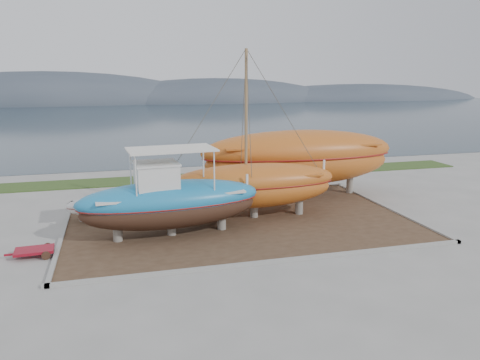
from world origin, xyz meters
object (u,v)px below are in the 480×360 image
object	(u,v)px
orange_sailboat	(254,136)
red_trailer	(35,253)
orange_bare_hull	(298,164)
blue_caique	(170,192)
white_dinghy	(105,207)

from	to	relation	value
orange_sailboat	red_trailer	distance (m)	12.16
orange_sailboat	orange_bare_hull	distance (m)	6.09
blue_caique	red_trailer	world-z (taller)	blue_caique
white_dinghy	orange_bare_hull	world-z (taller)	orange_bare_hull
blue_caique	red_trailer	size ratio (longest dim) A/B	3.70
orange_sailboat	red_trailer	size ratio (longest dim) A/B	3.80
orange_sailboat	red_trailer	xyz separation A→B (m)	(-10.95, -2.91, -4.43)
white_dinghy	red_trailer	world-z (taller)	white_dinghy
red_trailer	orange_sailboat	bearing A→B (deg)	11.68
white_dinghy	orange_bare_hull	bearing A→B (deg)	-0.05
orange_bare_hull	red_trailer	distance (m)	16.61
blue_caique	orange_bare_hull	xyz separation A→B (m)	(8.92, 5.54, -0.06)
blue_caique	orange_sailboat	xyz separation A→B (m)	(4.80, 1.79, 2.38)
blue_caique	white_dinghy	bearing A→B (deg)	126.00
orange_bare_hull	blue_caique	bearing A→B (deg)	-146.44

